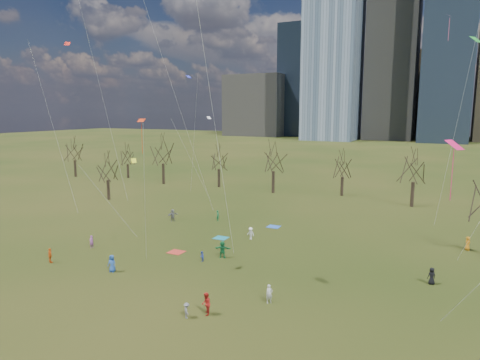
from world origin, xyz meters
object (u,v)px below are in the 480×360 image
at_px(blanket_teal, 221,238).
at_px(person_0, 112,263).
at_px(person_1, 269,294).
at_px(person_4, 50,256).
at_px(blanket_navy, 274,227).
at_px(blanket_crimson, 176,252).

xyz_separation_m(blanket_teal, person_0, (-3.99, -14.03, 0.81)).
distance_m(person_1, person_4, 23.11).
xyz_separation_m(blanket_teal, blanket_navy, (3.78, 7.46, 0.00)).
distance_m(blanket_crimson, person_0, 7.72).
distance_m(blanket_teal, blanket_crimson, 6.91).
bearing_deg(blanket_navy, blanket_teal, -116.87).
height_order(blanket_navy, person_4, person_4).
height_order(blanket_teal, blanket_crimson, same).
bearing_deg(blanket_teal, person_4, -126.98).
relative_size(blanket_crimson, person_0, 0.97).
distance_m(blanket_navy, blanket_crimson, 15.19).
bearing_deg(person_0, blanket_teal, 63.86).
xyz_separation_m(blanket_navy, person_0, (-7.77, -21.49, 0.81)).
bearing_deg(person_0, blanket_navy, 59.86).
xyz_separation_m(blanket_teal, blanket_crimson, (-1.81, -6.67, 0.00)).
height_order(person_0, person_1, person_0).
bearing_deg(blanket_crimson, blanket_navy, 68.42).
bearing_deg(blanket_crimson, blanket_teal, 74.83).
bearing_deg(person_0, person_4, 176.76).
bearing_deg(person_4, person_0, -147.63).
relative_size(blanket_navy, person_0, 0.97).
xyz_separation_m(blanket_crimson, person_4, (-9.43, -8.25, 0.74)).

